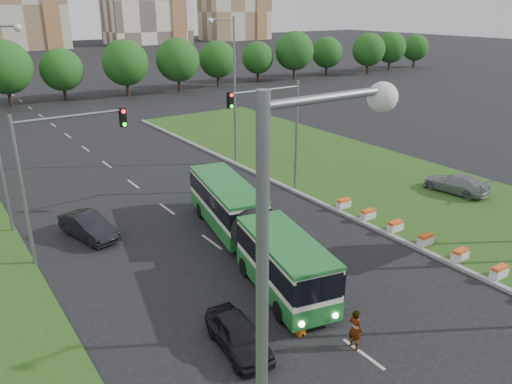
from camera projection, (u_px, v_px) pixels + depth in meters
ground at (320, 270)px, 25.86m from camera, size 360.00×360.00×0.00m
grass_median at (377, 179)px, 38.89m from camera, size 14.00×60.00×0.15m
median_kerb at (309, 198)px, 35.19m from camera, size 0.30×60.00×0.18m
lane_markings at (124, 177)px, 39.65m from camera, size 0.20×100.00×0.01m
flower_planters at (426, 239)px, 28.18m from camera, size 1.10×13.70×0.60m
traffic_mast_median at (279, 121)px, 34.19m from camera, size 5.76×0.32×8.00m
traffic_mast_left at (53, 163)px, 25.36m from camera, size 5.76×0.32×8.00m
street_lamps at (175, 127)px, 29.82m from camera, size 36.00×60.00×12.00m
tree_line at (119, 66)px, 71.88m from camera, size 120.00×8.00×9.00m
articulated_bus at (247, 228)px, 26.93m from camera, size 2.41×15.44×2.54m
car_left_near at (238, 335)px, 19.73m from camera, size 2.02×4.07×1.33m
car_left_far at (88, 226)px, 29.18m from camera, size 2.54×4.62×1.44m
car_median at (456, 183)px, 35.82m from camera, size 2.53×4.85×1.34m
pedestrian at (355, 329)px, 19.74m from camera, size 0.44×0.65×1.73m
shopping_trolley at (301, 329)px, 20.71m from camera, size 0.34×0.36×0.58m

